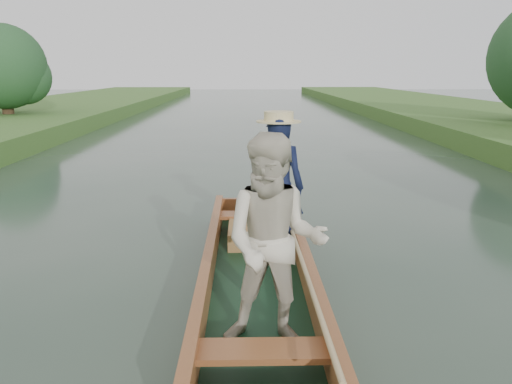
{
  "coord_description": "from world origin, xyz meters",
  "views": [
    {
      "loc": [
        -0.12,
        -4.83,
        2.27
      ],
      "look_at": [
        0.0,
        0.6,
        0.95
      ],
      "focal_mm": 35.0,
      "sensor_mm": 36.0,
      "label": 1
    }
  ],
  "objects": [
    {
      "name": "ground",
      "position": [
        0.0,
        0.0,
        0.0
      ],
      "size": [
        120.0,
        120.0,
        0.0
      ],
      "primitive_type": "plane",
      "color": "#283D30",
      "rests_on": "ground"
    },
    {
      "name": "trees_far",
      "position": [
        1.57,
        9.45,
        2.48
      ],
      "size": [
        23.0,
        15.18,
        4.65
      ],
      "color": "#47331E",
      "rests_on": "ground"
    },
    {
      "name": "punt",
      "position": [
        0.1,
        -0.17,
        0.63
      ],
      "size": [
        1.18,
        5.0,
        1.82
      ],
      "color": "#13321C",
      "rests_on": "ground"
    }
  ]
}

